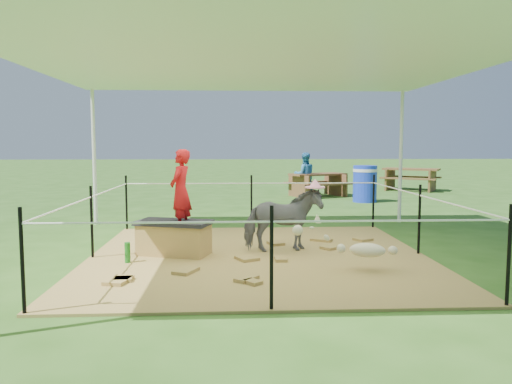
{
  "coord_description": "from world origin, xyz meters",
  "views": [
    {
      "loc": [
        -0.37,
        -6.75,
        1.56
      ],
      "look_at": [
        0.0,
        0.6,
        0.85
      ],
      "focal_mm": 35.0,
      "sensor_mm": 36.0,
      "label": 1
    }
  ],
  "objects_px": {
    "woman": "(181,183)",
    "picnic_table_near": "(318,185)",
    "trash_barrel": "(365,184)",
    "distant_person": "(305,175)",
    "pony": "(283,220)",
    "foal": "(367,247)",
    "straw_bale": "(174,239)",
    "green_bottle": "(127,252)",
    "picnic_table_far": "(411,179)"
  },
  "relations": [
    {
      "from": "woman",
      "to": "picnic_table_near",
      "type": "bearing_deg",
      "value": 174.85
    },
    {
      "from": "trash_barrel",
      "to": "picnic_table_near",
      "type": "height_order",
      "value": "trash_barrel"
    },
    {
      "from": "picnic_table_near",
      "to": "distant_person",
      "type": "distance_m",
      "value": 0.53
    },
    {
      "from": "pony",
      "to": "distant_person",
      "type": "bearing_deg",
      "value": -18.53
    },
    {
      "from": "distant_person",
      "to": "foal",
      "type": "bearing_deg",
      "value": 80.82
    },
    {
      "from": "straw_bale",
      "to": "distant_person",
      "type": "relative_size",
      "value": 0.72
    },
    {
      "from": "woman",
      "to": "green_bottle",
      "type": "relative_size",
      "value": 4.32
    },
    {
      "from": "woman",
      "to": "pony",
      "type": "xyz_separation_m",
      "value": [
        1.42,
        0.12,
        -0.54
      ]
    },
    {
      "from": "pony",
      "to": "woman",
      "type": "bearing_deg",
      "value": 86.91
    },
    {
      "from": "woman",
      "to": "trash_barrel",
      "type": "distance_m",
      "value": 7.71
    },
    {
      "from": "trash_barrel",
      "to": "picnic_table_near",
      "type": "bearing_deg",
      "value": 124.77
    },
    {
      "from": "picnic_table_near",
      "to": "picnic_table_far",
      "type": "bearing_deg",
      "value": 4.53
    },
    {
      "from": "green_bottle",
      "to": "trash_barrel",
      "type": "bearing_deg",
      "value": 54.03
    },
    {
      "from": "picnic_table_far",
      "to": "trash_barrel",
      "type": "bearing_deg",
      "value": -95.4
    },
    {
      "from": "woman",
      "to": "picnic_table_near",
      "type": "height_order",
      "value": "woman"
    },
    {
      "from": "picnic_table_near",
      "to": "picnic_table_far",
      "type": "distance_m",
      "value": 3.92
    },
    {
      "from": "distant_person",
      "to": "picnic_table_near",
      "type": "bearing_deg",
      "value": -170.59
    },
    {
      "from": "woman",
      "to": "green_bottle",
      "type": "bearing_deg",
      "value": -37.8
    },
    {
      "from": "distant_person",
      "to": "picnic_table_far",
      "type": "bearing_deg",
      "value": -159.59
    },
    {
      "from": "picnic_table_far",
      "to": "woman",
      "type": "bearing_deg",
      "value": -93.52
    },
    {
      "from": "woman",
      "to": "pony",
      "type": "relative_size",
      "value": 1.06
    },
    {
      "from": "straw_bale",
      "to": "pony",
      "type": "height_order",
      "value": "pony"
    },
    {
      "from": "straw_bale",
      "to": "distant_person",
      "type": "bearing_deg",
      "value": 69.04
    },
    {
      "from": "green_bottle",
      "to": "distant_person",
      "type": "height_order",
      "value": "distant_person"
    },
    {
      "from": "trash_barrel",
      "to": "picnic_table_far",
      "type": "xyz_separation_m",
      "value": [
        2.46,
        3.28,
        -0.12
      ]
    },
    {
      "from": "foal",
      "to": "woman",
      "type": "bearing_deg",
      "value": 175.35
    },
    {
      "from": "pony",
      "to": "foal",
      "type": "bearing_deg",
      "value": -149.07
    },
    {
      "from": "straw_bale",
      "to": "green_bottle",
      "type": "relative_size",
      "value": 3.6
    },
    {
      "from": "straw_bale",
      "to": "pony",
      "type": "xyz_separation_m",
      "value": [
        1.52,
        0.12,
        0.24
      ]
    },
    {
      "from": "straw_bale",
      "to": "distant_person",
      "type": "distance_m",
      "value": 8.3
    },
    {
      "from": "foal",
      "to": "picnic_table_far",
      "type": "distance_m",
      "value": 11.55
    },
    {
      "from": "foal",
      "to": "trash_barrel",
      "type": "xyz_separation_m",
      "value": [
        1.97,
        7.39,
        0.18
      ]
    },
    {
      "from": "foal",
      "to": "picnic_table_far",
      "type": "bearing_deg",
      "value": 86.36
    },
    {
      "from": "green_bottle",
      "to": "picnic_table_near",
      "type": "distance_m",
      "value": 9.19
    },
    {
      "from": "foal",
      "to": "trash_barrel",
      "type": "height_order",
      "value": "trash_barrel"
    },
    {
      "from": "pony",
      "to": "trash_barrel",
      "type": "height_order",
      "value": "trash_barrel"
    },
    {
      "from": "picnic_table_far",
      "to": "green_bottle",
      "type": "bearing_deg",
      "value": -94.77
    },
    {
      "from": "woman",
      "to": "distant_person",
      "type": "height_order",
      "value": "woman"
    },
    {
      "from": "trash_barrel",
      "to": "picnic_table_near",
      "type": "xyz_separation_m",
      "value": [
        -1.03,
        1.48,
        -0.15
      ]
    },
    {
      "from": "trash_barrel",
      "to": "picnic_table_far",
      "type": "height_order",
      "value": "trash_barrel"
    },
    {
      "from": "woman",
      "to": "straw_bale",
      "type": "bearing_deg",
      "value": -72.49
    },
    {
      "from": "trash_barrel",
      "to": "pony",
      "type": "bearing_deg",
      "value": -114.71
    },
    {
      "from": "pony",
      "to": "picnic_table_far",
      "type": "height_order",
      "value": "pony"
    },
    {
      "from": "foal",
      "to": "picnic_table_near",
      "type": "distance_m",
      "value": 8.92
    },
    {
      "from": "foal",
      "to": "trash_barrel",
      "type": "distance_m",
      "value": 7.65
    },
    {
      "from": "straw_bale",
      "to": "pony",
      "type": "relative_size",
      "value": 0.88
    },
    {
      "from": "foal",
      "to": "picnic_table_far",
      "type": "xyz_separation_m",
      "value": [
        4.43,
        10.67,
        0.06
      ]
    },
    {
      "from": "straw_bale",
      "to": "foal",
      "type": "height_order",
      "value": "foal"
    },
    {
      "from": "green_bottle",
      "to": "picnic_table_far",
      "type": "xyz_separation_m",
      "value": [
        7.41,
        10.1,
        0.21
      ]
    },
    {
      "from": "woman",
      "to": "green_bottle",
      "type": "distance_m",
      "value": 1.17
    }
  ]
}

